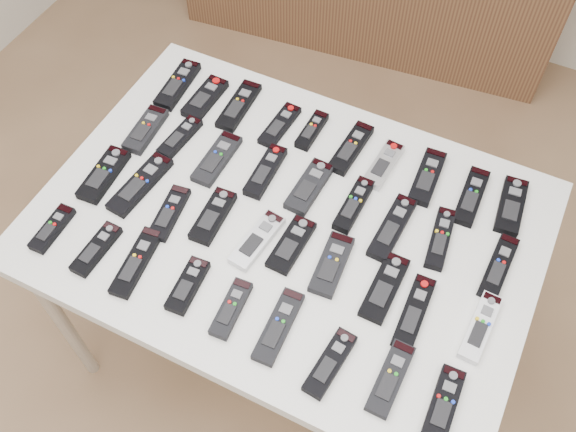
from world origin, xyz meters
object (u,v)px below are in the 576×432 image
at_px(remote_1, 205,98).
at_px(remote_19, 104,175).
at_px(remote_26, 385,287).
at_px(remote_3, 280,125).
at_px(remote_34, 279,326).
at_px(remote_31, 136,262).
at_px(remote_5, 351,148).
at_px(remote_8, 471,196).
at_px(remote_33, 231,309).
at_px(remote_14, 309,187).
at_px(remote_20, 140,184).
at_px(remote_15, 354,205).
at_px(remote_13, 266,171).
at_px(table, 288,233).
at_px(remote_36, 390,378).
at_px(remote_4, 312,130).
at_px(remote_27, 414,312).
at_px(remote_10, 146,130).
at_px(remote_16, 392,228).
at_px(remote_17, 440,238).
at_px(remote_32, 188,285).
at_px(remote_2, 239,106).
at_px(remote_24, 291,245).
at_px(remote_7, 427,177).
at_px(remote_9, 511,206).
at_px(remote_21, 169,213).
at_px(remote_23, 257,240).
at_px(remote_11, 180,137).
at_px(remote_12, 217,159).
at_px(remote_22, 213,216).
at_px(remote_0, 178,85).
at_px(remote_18, 498,267).
at_px(remote_35, 330,363).
at_px(remote_6, 383,165).
at_px(remote_25, 332,264).
at_px(remote_30, 96,249).
at_px(remote_29, 52,229).

xyz_separation_m(remote_1, remote_19, (-0.10, -0.36, 0.00)).
distance_m(remote_19, remote_26, 0.79).
distance_m(remote_3, remote_34, 0.61).
bearing_deg(remote_31, remote_5, 53.36).
distance_m(remote_8, remote_33, 0.69).
height_order(remote_14, remote_20, same).
bearing_deg(remote_3, remote_8, 3.39).
bearing_deg(remote_15, remote_13, -178.25).
xyz_separation_m(table, remote_36, (0.38, -0.28, 0.07)).
bearing_deg(remote_4, remote_27, -40.90).
distance_m(remote_10, remote_16, 0.73).
distance_m(remote_17, remote_32, 0.63).
bearing_deg(remote_4, remote_16, -31.94).
xyz_separation_m(remote_2, remote_24, (0.34, -0.36, -0.00)).
height_order(remote_24, remote_36, remote_36).
xyz_separation_m(remote_7, remote_9, (0.22, 0.01, -0.00)).
xyz_separation_m(remote_34, remote_36, (0.27, -0.00, 0.00)).
bearing_deg(remote_4, remote_8, -1.86).
height_order(remote_3, remote_21, remote_21).
xyz_separation_m(remote_15, remote_23, (-0.17, -0.20, -0.00)).
height_order(remote_5, remote_16, same).
xyz_separation_m(remote_11, remote_16, (0.63, -0.02, 0.00)).
bearing_deg(remote_12, remote_15, 3.12).
bearing_deg(remote_16, remote_36, -66.75).
distance_m(remote_7, remote_23, 0.49).
bearing_deg(remote_22, remote_3, 84.99).
height_order(remote_0, remote_4, remote_0).
bearing_deg(remote_18, remote_27, -122.71).
distance_m(remote_5, remote_14, 0.18).
height_order(remote_9, remote_35, remote_35).
bearing_deg(remote_8, remote_34, -119.30).
distance_m(table, remote_8, 0.48).
bearing_deg(remote_6, remote_25, -85.87).
distance_m(remote_12, remote_20, 0.21).
distance_m(table, remote_30, 0.48).
distance_m(remote_25, remote_27, 0.22).
height_order(remote_10, remote_17, remote_10).
relative_size(remote_10, remote_33, 1.11).
height_order(remote_18, remote_20, remote_20).
distance_m(remote_10, remote_12, 0.23).
bearing_deg(remote_25, remote_16, 55.92).
distance_m(remote_0, remote_31, 0.60).
bearing_deg(remote_30, remote_8, 37.52).
bearing_deg(remote_12, remote_27, -17.19).
xyz_separation_m(remote_12, remote_19, (-0.24, -0.18, 0.00)).
bearing_deg(remote_23, remote_2, 131.31).
relative_size(remote_1, remote_29, 1.19).
height_order(remote_20, remote_21, remote_20).
bearing_deg(remote_36, remote_14, 134.85).
xyz_separation_m(remote_14, remote_33, (-0.01, -0.40, 0.00)).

